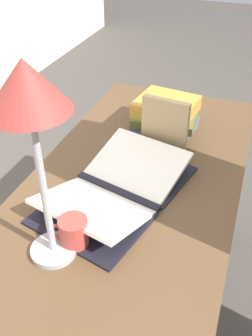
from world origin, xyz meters
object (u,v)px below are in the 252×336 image
(open_book, at_px, (117,188))
(coffee_mug, at_px, (73,232))
(book_stack_tall, at_px, (166,116))
(book_standing_upright, at_px, (165,128))
(reading_lamp, at_px, (29,104))

(open_book, relative_size, coffee_mug, 5.43)
(book_stack_tall, distance_m, book_standing_upright, 0.17)
(book_stack_tall, height_order, book_standing_upright, book_standing_upright)
(reading_lamp, relative_size, coffee_mug, 4.92)
(open_book, distance_m, book_standing_upright, 0.29)
(open_book, bearing_deg, book_standing_upright, -1.66)
(book_stack_tall, height_order, reading_lamp, reading_lamp)
(book_standing_upright, distance_m, reading_lamp, 0.65)
(book_standing_upright, bearing_deg, book_stack_tall, 19.93)
(open_book, relative_size, reading_lamp, 1.10)
(coffee_mug, bearing_deg, book_standing_upright, -12.27)
(book_standing_upright, bearing_deg, reading_lamp, 171.85)
(book_standing_upright, xyz_separation_m, reading_lamp, (-0.54, 0.15, 0.32))
(open_book, height_order, book_standing_upright, book_standing_upright)
(book_stack_tall, bearing_deg, open_book, 174.97)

